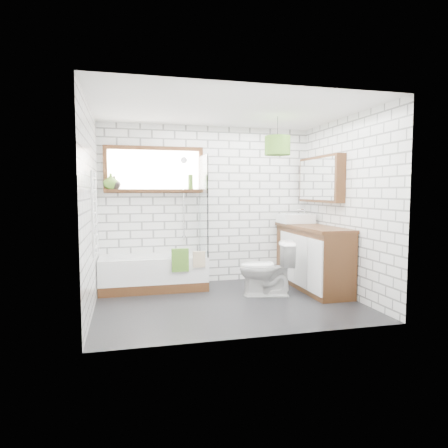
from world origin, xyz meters
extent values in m
cube|color=black|center=(0.00, 0.00, -0.01)|extent=(3.40, 2.60, 0.01)
cube|color=white|center=(0.00, 0.00, 2.50)|extent=(3.40, 2.60, 0.01)
cube|color=white|center=(0.00, 1.30, 1.25)|extent=(3.40, 0.01, 2.50)
cube|color=white|center=(0.00, -1.30, 1.25)|extent=(3.40, 0.01, 2.50)
cube|color=white|center=(-1.70, 0.00, 1.25)|extent=(0.01, 2.60, 2.50)
cube|color=white|center=(1.70, 0.00, 1.25)|extent=(0.01, 2.60, 2.50)
cube|color=#3A2010|center=(-0.85, 1.26, 1.80)|extent=(1.52, 0.16, 0.68)
cube|color=white|center=(-1.66, 0.00, 1.20)|extent=(0.06, 0.52, 1.00)
cube|color=#3A2010|center=(1.62, 0.60, 1.65)|extent=(0.16, 1.20, 0.70)
cylinder|color=silver|center=(-0.40, 1.26, 1.35)|extent=(0.02, 0.02, 1.30)
cube|color=white|center=(-0.91, 0.96, 0.25)|extent=(1.56, 0.69, 0.51)
cube|color=white|center=(-0.15, 0.96, 1.26)|extent=(0.02, 0.72, 1.50)
cube|color=#447222|center=(-0.55, 0.61, 0.49)|extent=(0.24, 0.07, 0.33)
cube|color=tan|center=(-0.28, 0.61, 0.49)|extent=(0.18, 0.04, 0.23)
cube|color=#3A2010|center=(1.43, 0.45, 0.48)|extent=(0.54, 1.67, 0.96)
cube|color=white|center=(1.37, 0.95, 1.03)|extent=(0.50, 0.44, 0.15)
cylinder|color=silver|center=(1.53, 0.95, 1.10)|extent=(0.04, 0.04, 0.18)
imported|color=white|center=(0.62, 0.22, 0.38)|extent=(0.58, 0.83, 0.77)
imported|color=#4A7724|center=(-1.50, 1.23, 1.60)|extent=(0.23, 0.23, 0.24)
imported|color=black|center=(-1.45, 1.23, 1.58)|extent=(0.24, 0.24, 0.19)
cylinder|color=#4A7724|center=(-0.29, 1.23, 1.59)|extent=(0.09, 0.09, 0.23)
cylinder|color=#447222|center=(0.77, 0.25, 2.10)|extent=(0.36, 0.36, 0.26)
camera|label=1|loc=(-1.30, -5.01, 1.46)|focal=32.00mm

